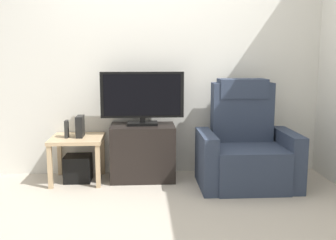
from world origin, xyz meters
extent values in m
plane|color=#B2A899|center=(0.00, 0.00, 0.00)|extent=(6.40, 6.40, 0.00)
cube|color=silver|center=(0.00, 1.13, 1.30)|extent=(6.40, 0.06, 2.60)
cube|color=black|center=(-0.15, 0.85, 0.30)|extent=(0.68, 0.45, 0.59)
cube|color=black|center=(-0.15, 0.63, 0.41)|extent=(0.62, 0.02, 0.02)
cube|color=black|center=(-0.15, 0.68, 0.45)|extent=(0.34, 0.11, 0.04)
cube|color=black|center=(-0.15, 0.87, 0.61)|extent=(0.32, 0.20, 0.03)
cube|color=black|center=(-0.15, 0.87, 0.65)|extent=(0.06, 0.04, 0.05)
cube|color=black|center=(-0.15, 0.87, 0.91)|extent=(0.88, 0.05, 0.48)
cube|color=black|center=(-0.15, 0.84, 0.91)|extent=(0.81, 0.01, 0.44)
cube|color=#2D384C|center=(0.91, 0.53, 0.21)|extent=(0.70, 0.72, 0.42)
cube|color=#2D384C|center=(0.91, 0.80, 0.73)|extent=(0.64, 0.20, 0.62)
cube|color=#2D384C|center=(0.91, 0.82, 0.98)|extent=(0.50, 0.26, 0.20)
cube|color=#2D384C|center=(0.49, 0.53, 0.28)|extent=(0.14, 0.68, 0.56)
cube|color=#2D384C|center=(1.33, 0.53, 0.28)|extent=(0.14, 0.68, 0.56)
cube|color=tan|center=(-0.84, 0.81, 0.46)|extent=(0.54, 0.54, 0.04)
cube|color=tan|center=(-1.08, 0.58, 0.22)|extent=(0.04, 0.04, 0.44)
cube|color=tan|center=(-0.60, 0.58, 0.22)|extent=(0.04, 0.04, 0.44)
cube|color=tan|center=(-1.08, 1.05, 0.22)|extent=(0.04, 0.04, 0.44)
cube|color=tan|center=(-0.60, 1.05, 0.22)|extent=(0.04, 0.04, 0.44)
cube|color=black|center=(-0.84, 0.81, 0.14)|extent=(0.28, 0.28, 0.28)
cube|color=#262626|center=(-0.94, 0.79, 0.57)|extent=(0.03, 0.11, 0.18)
cube|color=black|center=(-0.80, 0.82, 0.59)|extent=(0.07, 0.20, 0.22)
camera|label=1|loc=(-0.14, -3.36, 1.34)|focal=42.85mm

